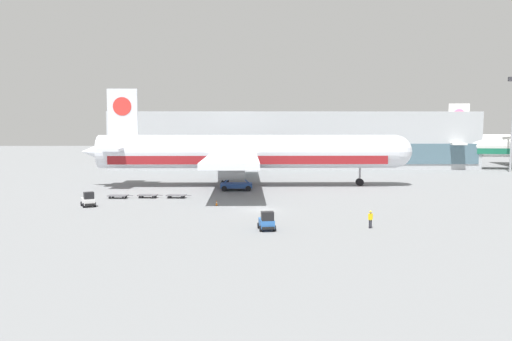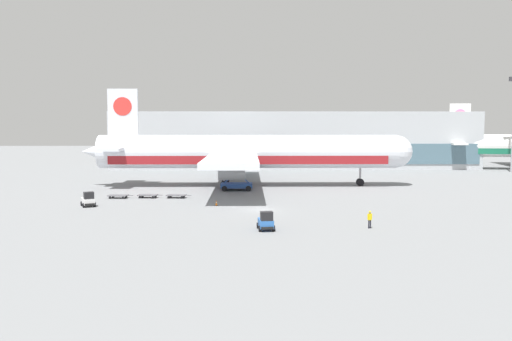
# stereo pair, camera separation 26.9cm
# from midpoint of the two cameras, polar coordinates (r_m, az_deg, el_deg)

# --- Properties ---
(ground_plane) EXTENTS (400.00, 400.00, 0.00)m
(ground_plane) POSITION_cam_midpoint_polar(r_m,az_deg,el_deg) (63.34, 0.71, -4.53)
(ground_plane) COLOR slate
(terminal_building) EXTENTS (90.00, 18.20, 14.00)m
(terminal_building) POSITION_cam_midpoint_polar(r_m,az_deg,el_deg) (128.39, 4.35, 3.52)
(terminal_building) COLOR #B2B7BC
(terminal_building) RESTS_ON ground_plane
(airplane_main) EXTENTS (58.04, 48.02, 17.00)m
(airplane_main) POSITION_cam_midpoint_polar(r_m,az_deg,el_deg) (87.61, -1.29, 2.01)
(airplane_main) COLOR silver
(airplane_main) RESTS_ON ground_plane
(scissor_lift_loader) EXTENTS (5.21, 3.37, 5.56)m
(scissor_lift_loader) POSITION_cam_midpoint_polar(r_m,az_deg,el_deg) (82.28, -2.14, -0.81)
(scissor_lift_loader) COLOR #284C99
(scissor_lift_loader) RESTS_ON ground_plane
(baggage_tug_foreground) EXTENTS (1.85, 2.58, 2.00)m
(baggage_tug_foreground) POSITION_cam_midpoint_polar(r_m,az_deg,el_deg) (51.17, 1.30, -5.87)
(baggage_tug_foreground) COLOR #2D66B7
(baggage_tug_foreground) RESTS_ON ground_plane
(baggage_tug_mid) EXTENTS (2.46, 2.81, 2.00)m
(baggage_tug_mid) POSITION_cam_midpoint_polar(r_m,az_deg,el_deg) (69.42, -18.52, -3.21)
(baggage_tug_mid) COLOR silver
(baggage_tug_mid) RESTS_ON ground_plane
(baggage_dolly_lead) EXTENTS (3.76, 1.78, 0.48)m
(baggage_dolly_lead) POSITION_cam_midpoint_polar(r_m,az_deg,el_deg) (76.05, -15.38, -2.78)
(baggage_dolly_lead) COLOR #56565B
(baggage_dolly_lead) RESTS_ON ground_plane
(baggage_dolly_second) EXTENTS (3.76, 1.78, 0.48)m
(baggage_dolly_second) POSITION_cam_midpoint_polar(r_m,az_deg,el_deg) (75.44, -12.16, -2.78)
(baggage_dolly_second) COLOR #56565B
(baggage_dolly_second) RESTS_ON ground_plane
(baggage_dolly_third) EXTENTS (3.76, 1.78, 0.48)m
(baggage_dolly_third) POSITION_cam_midpoint_polar(r_m,az_deg,el_deg) (74.53, -9.00, -2.82)
(baggage_dolly_third) COLOR #56565B
(baggage_dolly_third) RESTS_ON ground_plane
(ground_crew_near) EXTENTS (0.54, 0.34, 1.85)m
(ground_crew_near) POSITION_cam_midpoint_polar(r_m,az_deg,el_deg) (53.34, 13.01, -5.30)
(ground_crew_near) COLOR black
(ground_crew_near) RESTS_ON ground_plane
(traffic_cone_near) EXTENTS (0.40, 0.40, 0.74)m
(traffic_cone_near) POSITION_cam_midpoint_polar(r_m,az_deg,el_deg) (66.80, -4.44, -3.72)
(traffic_cone_near) COLOR black
(traffic_cone_near) RESTS_ON ground_plane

